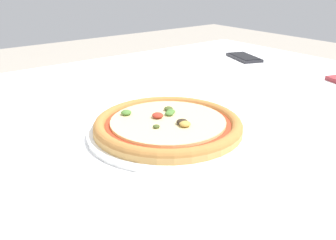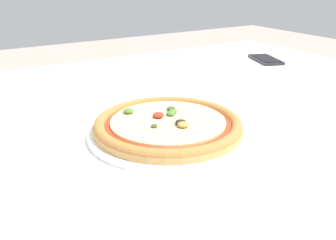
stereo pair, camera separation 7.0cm
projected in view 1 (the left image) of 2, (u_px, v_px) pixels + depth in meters
name	position (u px, v px, depth m)	size (l,w,h in m)	color
dining_table	(192.00, 139.00, 0.87)	(1.42, 1.18, 0.75)	brown
pizza_plate	(168.00, 126.00, 0.71)	(0.30, 0.30, 0.04)	white
cell_phone	(244.00, 57.00, 1.31)	(0.12, 0.16, 0.01)	#232328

